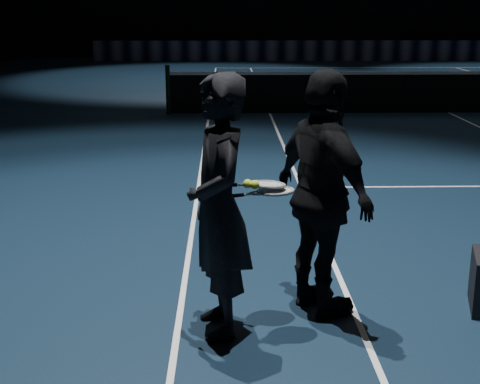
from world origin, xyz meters
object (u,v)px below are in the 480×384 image
(racket_lower, at_px, (276,191))
(tennis_balls, at_px, (251,182))
(racket_upper, at_px, (267,184))
(player_b, at_px, (323,195))
(player_a, at_px, (219,208))

(racket_lower, bearing_deg, tennis_balls, 178.53)
(racket_lower, xyz_separation_m, racket_upper, (-0.06, 0.02, 0.05))
(player_b, bearing_deg, racket_lower, 83.95)
(player_a, height_order, tennis_balls, player_a)
(racket_upper, height_order, tennis_balls, tennis_balls)
(player_b, bearing_deg, racket_upper, 78.87)
(tennis_balls, bearing_deg, racket_lower, 19.98)
(player_b, xyz_separation_m, racket_upper, (-0.43, -0.13, 0.12))
(player_a, distance_m, racket_upper, 0.42)
(player_a, bearing_deg, racket_upper, 105.00)
(racket_upper, bearing_deg, racket_lower, -42.66)
(racket_lower, distance_m, racket_upper, 0.08)
(racket_lower, bearing_deg, player_b, -0.00)
(player_a, height_order, racket_upper, player_a)
(player_b, distance_m, racket_lower, 0.41)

